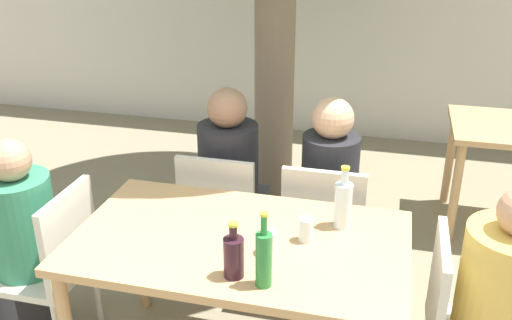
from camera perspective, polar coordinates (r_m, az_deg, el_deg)
dining_table_front at (r=2.60m, az=-1.65°, el=-9.43°), size 1.48×0.87×0.78m
patio_chair_0 at (r=3.07m, az=-19.60°, el=-9.46°), size 0.44×0.44×0.89m
patio_chair_2 at (r=3.32m, az=-3.43°, el=-5.38°), size 0.44×0.44×0.89m
patio_chair_3 at (r=3.21m, az=6.81°, el=-6.62°), size 0.44×0.44×0.89m
person_seated_0 at (r=3.20m, az=-23.22°, el=-8.55°), size 0.57×0.34×1.14m
person_seated_2 at (r=3.49m, az=-2.32°, el=-2.92°), size 0.35×0.58×1.21m
person_seated_3 at (r=3.39m, az=7.39°, el=-4.10°), size 0.32×0.56×1.20m
wine_bottle_0 at (r=2.26m, az=-2.25°, el=-9.55°), size 0.08×0.08×0.24m
green_bottle_1 at (r=2.19m, az=0.78°, el=-9.75°), size 0.06×0.06×0.32m
water_bottle_2 at (r=2.61m, az=8.70°, el=-4.33°), size 0.08×0.08×0.30m
drinking_glass_0 at (r=2.51m, az=5.03°, el=-6.96°), size 0.07×0.07×0.11m
drinking_glass_1 at (r=2.42m, az=1.38°, el=-8.23°), size 0.07×0.07×0.10m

